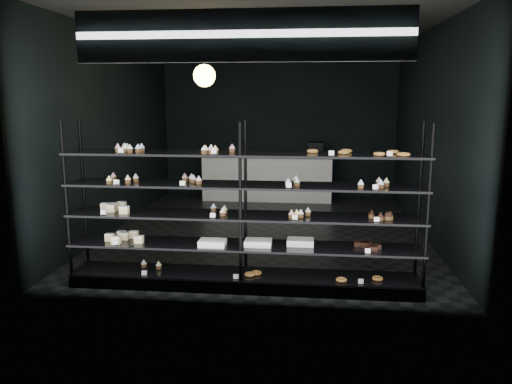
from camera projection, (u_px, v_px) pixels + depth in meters
The scene contains 5 objects.
room at pixel (267, 133), 7.87m from camera, with size 5.01×6.01×3.20m.
display_shelf at pixel (242, 234), 5.67m from camera, with size 4.00×0.50×1.91m.
signage at pixel (241, 36), 4.79m from camera, with size 3.30×0.05×0.50m.
pendant_lamp at pixel (204, 76), 6.83m from camera, with size 0.30×0.30×0.88m.
service_counter at pixel (268, 176), 10.54m from camera, with size 2.79×0.65×1.23m.
Camera 1 is at (0.68, -7.87, 2.19)m, focal length 35.00 mm.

